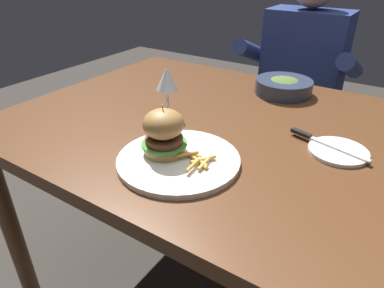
# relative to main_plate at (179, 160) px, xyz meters

# --- Properties ---
(ground_plane) EXTENTS (6.00, 6.00, 0.00)m
(ground_plane) POSITION_rel_main_plate_xyz_m (-0.01, 0.26, -0.75)
(ground_plane) COLOR #38332D
(dining_table) EXTENTS (1.34, 0.98, 0.74)m
(dining_table) POSITION_rel_main_plate_xyz_m (-0.01, 0.26, -0.09)
(dining_table) COLOR #56331C
(dining_table) RESTS_ON ground
(main_plate) EXTENTS (0.30, 0.30, 0.01)m
(main_plate) POSITION_rel_main_plate_xyz_m (0.00, 0.00, 0.00)
(main_plate) COLOR white
(main_plate) RESTS_ON dining_table
(burger_sandwich) EXTENTS (0.11, 0.11, 0.13)m
(burger_sandwich) POSITION_rel_main_plate_xyz_m (-0.04, 0.00, 0.06)
(burger_sandwich) COLOR tan
(burger_sandwich) RESTS_ON main_plate
(fries_pile) EXTENTS (0.09, 0.10, 0.02)m
(fries_pile) POSITION_rel_main_plate_xyz_m (0.05, 0.01, 0.01)
(fries_pile) COLOR gold
(fries_pile) RESTS_ON main_plate
(wine_glass) EXTENTS (0.07, 0.07, 0.16)m
(wine_glass) POSITION_rel_main_plate_xyz_m (-0.18, 0.20, 0.11)
(wine_glass) COLOR silver
(wine_glass) RESTS_ON dining_table
(bread_plate) EXTENTS (0.15, 0.15, 0.01)m
(bread_plate) POSITION_rel_main_plate_xyz_m (0.32, 0.26, -0.00)
(bread_plate) COLOR white
(bread_plate) RESTS_ON dining_table
(table_knife) EXTENTS (0.22, 0.08, 0.01)m
(table_knife) POSITION_rel_main_plate_xyz_m (0.27, 0.28, 0.01)
(table_knife) COLOR silver
(table_knife) RESTS_ON bread_plate
(soup_bowl) EXTENTS (0.20, 0.20, 0.06)m
(soup_bowl) POSITION_rel_main_plate_xyz_m (0.05, 0.60, 0.02)
(soup_bowl) COLOR #2D384C
(soup_bowl) RESTS_ON dining_table
(diner_person) EXTENTS (0.51, 0.36, 1.18)m
(diner_person) POSITION_rel_main_plate_xyz_m (-0.01, 1.03, -0.18)
(diner_person) COLOR #282833
(diner_person) RESTS_ON ground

